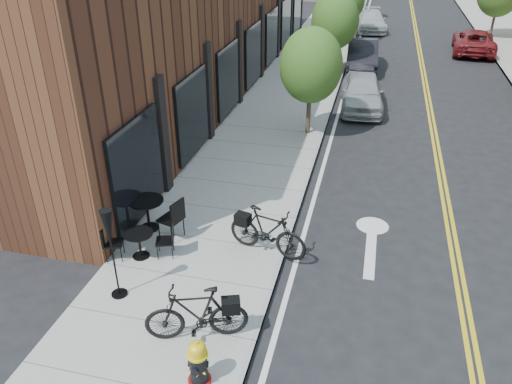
% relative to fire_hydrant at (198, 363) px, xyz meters
% --- Properties ---
extents(ground, '(120.00, 120.00, 0.00)m').
position_rel_fire_hydrant_xyz_m(ground, '(0.73, 2.65, -0.56)').
color(ground, black).
rests_on(ground, ground).
extents(sidewalk_near, '(4.00, 70.00, 0.12)m').
position_rel_fire_hydrant_xyz_m(sidewalk_near, '(-1.27, 12.65, -0.50)').
color(sidewalk_near, '#9E9B93').
rests_on(sidewalk_near, ground).
extents(building_near, '(5.00, 28.00, 7.00)m').
position_rel_fire_hydrant_xyz_m(building_near, '(-5.77, 16.65, 2.94)').
color(building_near, '#3F2014').
rests_on(building_near, ground).
extents(tree_near_a, '(2.20, 2.20, 3.81)m').
position_rel_fire_hydrant_xyz_m(tree_near_a, '(0.13, 11.65, 2.04)').
color(tree_near_a, '#382B1E').
rests_on(tree_near_a, sidewalk_near).
extents(tree_near_b, '(2.30, 2.30, 3.98)m').
position_rel_fire_hydrant_xyz_m(tree_near_b, '(0.13, 19.65, 2.15)').
color(tree_near_b, '#382B1E').
rests_on(tree_near_b, sidewalk_near).
extents(tree_near_c, '(2.10, 2.10, 3.67)m').
position_rel_fire_hydrant_xyz_m(tree_near_c, '(0.13, 27.65, 1.97)').
color(tree_near_c, '#382B1E').
rests_on(tree_near_c, sidewalk_near).
extents(fire_hydrant, '(0.47, 0.47, 0.93)m').
position_rel_fire_hydrant_xyz_m(fire_hydrant, '(0.00, 0.00, 0.00)').
color(fire_hydrant, maroon).
rests_on(fire_hydrant, sidewalk_near).
extents(bicycle_left, '(2.03, 1.17, 1.17)m').
position_rel_fire_hydrant_xyz_m(bicycle_left, '(-0.38, 0.98, 0.14)').
color(bicycle_left, black).
rests_on(bicycle_left, sidewalk_near).
extents(bicycle_right, '(2.07, 1.04, 1.20)m').
position_rel_fire_hydrant_xyz_m(bicycle_right, '(0.32, 3.96, 0.16)').
color(bicycle_right, black).
rests_on(bicycle_right, sidewalk_near).
extents(bistro_set_b, '(1.63, 0.88, 0.86)m').
position_rel_fire_hydrant_xyz_m(bistro_set_b, '(-2.55, 3.10, -0.01)').
color(bistro_set_b, black).
rests_on(bistro_set_b, sidewalk_near).
extents(bistro_set_c, '(2.07, 1.08, 1.09)m').
position_rel_fire_hydrant_xyz_m(bistro_set_c, '(-2.87, 4.26, 0.11)').
color(bistro_set_c, black).
rests_on(bistro_set_c, sidewalk_near).
extents(patio_umbrella, '(0.34, 0.34, 2.10)m').
position_rel_fire_hydrant_xyz_m(patio_umbrella, '(-2.42, 1.74, 1.06)').
color(patio_umbrella, black).
rests_on(patio_umbrella, sidewalk_near).
extents(parked_car_a, '(2.01, 4.31, 1.43)m').
position_rel_fire_hydrant_xyz_m(parked_car_a, '(1.87, 15.10, 0.15)').
color(parked_car_a, '#A5A9AE').
rests_on(parked_car_a, ground).
extents(parked_car_b, '(1.78, 4.50, 1.46)m').
position_rel_fire_hydrant_xyz_m(parked_car_b, '(1.53, 21.35, 0.17)').
color(parked_car_b, black).
rests_on(parked_car_b, ground).
extents(parked_car_c, '(2.44, 4.78, 1.33)m').
position_rel_fire_hydrant_xyz_m(parked_car_c, '(1.59, 31.56, 0.10)').
color(parked_car_c, silver).
rests_on(parked_car_c, ground).
extents(parked_car_far, '(2.64, 5.05, 1.36)m').
position_rel_fire_hydrant_xyz_m(parked_car_far, '(7.70, 26.39, 0.12)').
color(parked_car_far, maroon).
rests_on(parked_car_far, ground).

